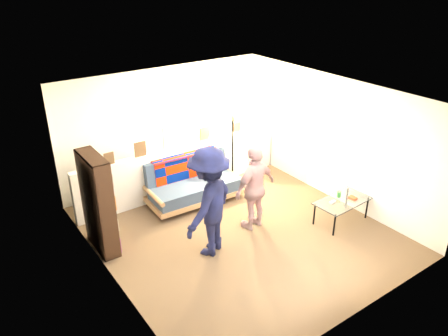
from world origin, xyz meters
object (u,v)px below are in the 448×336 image
Objects in this scene: bookshelf at (98,207)px; person_left at (209,202)px; floor_lamp at (232,134)px; coffee_table at (342,202)px; futon_sofa at (194,183)px; person_right at (255,188)px.

bookshelf is 1.75m from person_left.
person_left reaches higher than floor_lamp.
bookshelf is at bearing 155.81° from coffee_table.
floor_lamp is (0.97, 0.08, 0.78)m from futon_sofa.
person_left reaches higher than futon_sofa.
coffee_table is 1.62m from person_right.
futon_sofa is 2.13m from bookshelf.
coffee_table is (3.78, -1.70, -0.37)m from bookshelf.
person_left reaches higher than coffee_table.
person_right is (-1.37, 0.78, 0.36)m from coffee_table.
floor_lamp is 1.63m from person_right.
person_left is at bearing 165.65° from coffee_table.
floor_lamp is 1.06× the size of person_right.
person_left is 1.06m from person_right.
coffee_table is at bearing 142.44° from person_right.
futon_sofa is 1.22× the size of person_right.
floor_lamp is at bearing -163.59° from person_left.
person_right is at bearing -20.94° from bookshelf.
bookshelf reaches higher than coffee_table.
floor_lamp is 2.32m from person_left.
person_left is (-1.63, -1.63, -0.25)m from floor_lamp.
coffee_table is at bearing 137.04° from person_left.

